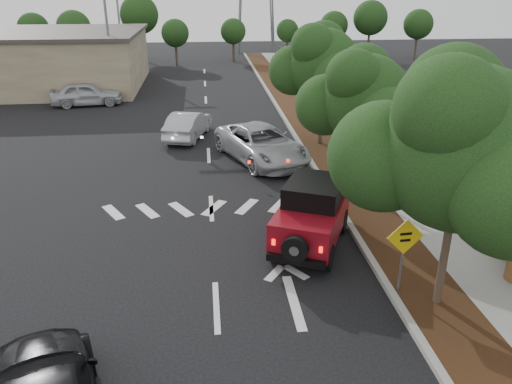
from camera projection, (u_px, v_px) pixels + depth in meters
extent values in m
plane|color=black|center=(216.00, 307.00, 12.68)|extent=(120.00, 120.00, 0.00)
cube|color=#9E9B93|center=(304.00, 151.00, 24.08)|extent=(0.20, 70.00, 0.15)
cube|color=black|center=(324.00, 150.00, 24.18)|extent=(1.80, 70.00, 0.12)
cube|color=gray|center=(362.00, 149.00, 24.36)|extent=(2.00, 70.00, 0.12)
cube|color=black|center=(391.00, 141.00, 24.36)|extent=(0.80, 70.00, 0.80)
cylinder|color=black|center=(297.00, 214.00, 16.80)|extent=(0.57, 0.83, 0.78)
cylinder|color=black|center=(342.00, 221.00, 16.35)|extent=(0.57, 0.83, 0.78)
cylinder|color=black|center=(276.00, 248.00, 14.65)|extent=(0.57, 0.83, 0.78)
cylinder|color=black|center=(327.00, 257.00, 14.20)|extent=(0.57, 0.83, 0.78)
cube|color=maroon|center=(311.00, 218.00, 15.29)|extent=(3.10, 4.03, 0.98)
cube|color=black|center=(315.00, 191.00, 15.23)|extent=(2.30, 2.48, 0.63)
cube|color=maroon|center=(320.00, 203.00, 16.52)|extent=(1.83, 1.56, 0.80)
cube|color=black|center=(296.00, 261.00, 13.81)|extent=(1.60, 0.85, 0.22)
cylinder|color=black|center=(295.00, 249.00, 13.52)|extent=(0.77, 0.50, 0.74)
cube|color=#FF190C|center=(273.00, 242.00, 13.89)|extent=(0.11, 0.08, 0.18)
cube|color=#FF190C|center=(321.00, 250.00, 13.50)|extent=(0.11, 0.08, 0.18)
imported|color=#A8ABB0|center=(261.00, 144.00, 22.73)|extent=(4.48, 6.23, 1.58)
imported|color=#AFB1B7|center=(188.00, 125.00, 26.08)|extent=(2.56, 4.46, 1.39)
imported|color=#B7BBBF|center=(86.00, 94.00, 32.86)|extent=(4.73, 2.43, 1.54)
cylinder|color=slate|center=(402.00, 258.00, 12.80)|extent=(0.07, 0.07, 1.92)
cube|color=yellow|center=(405.00, 237.00, 12.53)|extent=(0.98, 0.09, 0.98)
cube|color=black|center=(406.00, 234.00, 12.47)|extent=(0.31, 0.03, 0.07)
cube|color=black|center=(405.00, 240.00, 12.55)|extent=(0.27, 0.03, 0.07)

